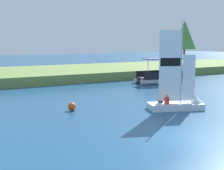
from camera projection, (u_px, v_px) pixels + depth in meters
ground_plane at (188, 137)px, 16.03m from camera, size 200.00×200.00×0.00m
shore_bank at (23, 75)px, 40.27m from camera, size 80.00×14.70×1.02m
shoreline_tree_right at (185, 35)px, 50.17m from camera, size 3.54×3.54×6.57m
wooden_dock at (168, 78)px, 39.00m from camera, size 1.68×6.03×0.53m
sailboat at (185, 103)px, 22.62m from camera, size 4.31×2.85×6.36m
pontoon_boat at (162, 77)px, 36.64m from camera, size 6.12×3.36×2.68m
channel_buoy at (72, 107)px, 22.15m from camera, size 0.54×0.54×0.54m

